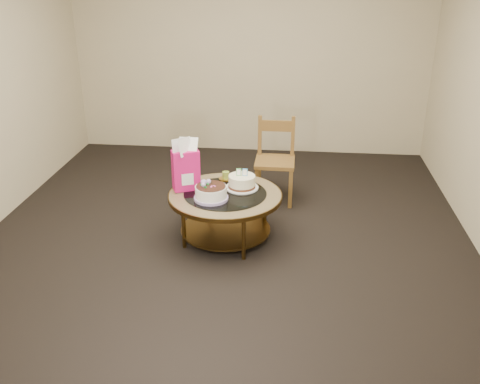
# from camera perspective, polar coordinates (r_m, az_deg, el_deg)

# --- Properties ---
(ground) EXTENTS (5.00, 5.00, 0.00)m
(ground) POSITION_cam_1_polar(r_m,az_deg,el_deg) (4.96, -1.53, -4.96)
(ground) COLOR black
(ground) RESTS_ON ground
(room_walls) EXTENTS (4.52, 5.02, 2.61)m
(room_walls) POSITION_cam_1_polar(r_m,az_deg,el_deg) (4.43, -1.75, 12.79)
(room_walls) COLOR tan
(room_walls) RESTS_ON ground
(coffee_table) EXTENTS (1.02, 1.02, 0.46)m
(coffee_table) POSITION_cam_1_polar(r_m,az_deg,el_deg) (4.79, -1.58, -1.00)
(coffee_table) COLOR #533A17
(coffee_table) RESTS_ON ground
(decorated_cake) EXTENTS (0.30, 0.30, 0.17)m
(decorated_cake) POSITION_cam_1_polar(r_m,az_deg,el_deg) (4.62, -3.13, -0.13)
(decorated_cake) COLOR #A58DC8
(decorated_cake) RESTS_ON coffee_table
(cream_cake) EXTENTS (0.30, 0.30, 0.19)m
(cream_cake) POSITION_cam_1_polar(r_m,az_deg,el_deg) (4.84, 0.20, 1.06)
(cream_cake) COLOR white
(cream_cake) RESTS_ON coffee_table
(gift_bag) EXTENTS (0.27, 0.23, 0.47)m
(gift_bag) POSITION_cam_1_polar(r_m,az_deg,el_deg) (4.78, -5.82, 2.91)
(gift_bag) COLOR #D1135A
(gift_bag) RESTS_ON coffee_table
(pillar_candle) EXTENTS (0.14, 0.14, 0.10)m
(pillar_candle) POSITION_cam_1_polar(r_m,az_deg,el_deg) (5.02, -1.52, 1.58)
(pillar_candle) COLOR tan
(pillar_candle) RESTS_ON coffee_table
(dining_chair) EXTENTS (0.41, 0.41, 0.88)m
(dining_chair) POSITION_cam_1_polar(r_m,az_deg,el_deg) (5.60, 3.76, 3.46)
(dining_chair) COLOR brown
(dining_chair) RESTS_ON ground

